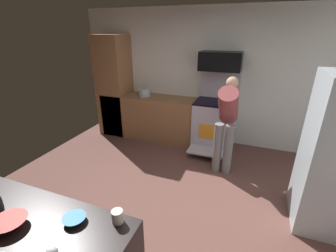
{
  "coord_description": "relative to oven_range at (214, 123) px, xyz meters",
  "views": [
    {
      "loc": [
        0.96,
        -2.25,
        2.19
      ],
      "look_at": [
        -0.02,
        0.3,
        1.05
      ],
      "focal_mm": 24.77,
      "sensor_mm": 36.0,
      "label": 1
    }
  ],
  "objects": [
    {
      "name": "ground_plane",
      "position": [
        -0.31,
        -1.97,
        -0.52
      ],
      "size": [
        5.2,
        4.8,
        0.02
      ],
      "primitive_type": "cube",
      "color": "brown"
    },
    {
      "name": "wall_back",
      "position": [
        -0.31,
        0.37,
        0.79
      ],
      "size": [
        5.2,
        0.12,
        2.6
      ],
      "primitive_type": "cube",
      "color": "silver",
      "rests_on": "ground"
    },
    {
      "name": "lower_cabinet_run",
      "position": [
        -1.21,
        0.01,
        -0.06
      ],
      "size": [
        2.4,
        0.6,
        0.9
      ],
      "primitive_type": "cube",
      "color": "brown",
      "rests_on": "ground"
    },
    {
      "name": "cabinet_column",
      "position": [
        -2.21,
        0.01,
        0.54
      ],
      "size": [
        0.6,
        0.6,
        2.1
      ],
      "primitive_type": "cube",
      "color": "brown",
      "rests_on": "ground"
    },
    {
      "name": "oven_range",
      "position": [
        0.0,
        0.0,
        0.0
      ],
      "size": [
        0.76,
        0.98,
        1.5
      ],
      "color": "#B7B3C3",
      "rests_on": "ground"
    },
    {
      "name": "microwave",
      "position": [
        0.0,
        0.09,
        1.16
      ],
      "size": [
        0.74,
        0.38,
        0.33
      ],
      "primitive_type": "cube",
      "color": "black",
      "rests_on": "oven_range"
    },
    {
      "name": "person_cook",
      "position": [
        0.29,
        -0.68,
        0.38
      ],
      "size": [
        0.31,
        0.66,
        1.5
      ],
      "color": "slate",
      "rests_on": "ground"
    },
    {
      "name": "mixing_bowl_small",
      "position": [
        -0.84,
        -3.46,
        0.42
      ],
      "size": [
        0.24,
        0.24,
        0.06
      ],
      "primitive_type": "cone",
      "rotation": [
        3.14,
        0.0,
        0.0
      ],
      "color": "red",
      "rests_on": "counter_island"
    },
    {
      "name": "mixing_bowl_prep",
      "position": [
        -0.45,
        -3.26,
        0.41
      ],
      "size": [
        0.17,
        0.17,
        0.04
      ],
      "primitive_type": "cone",
      "rotation": [
        3.14,
        0.0,
        0.0
      ],
      "color": "#2973B9",
      "rests_on": "counter_island"
    },
    {
      "name": "mug_coffee",
      "position": [
        -0.15,
        -3.15,
        0.44
      ],
      "size": [
        0.08,
        0.08,
        0.1
      ],
      "primitive_type": "cylinder",
      "color": "silver",
      "rests_on": "counter_island"
    },
    {
      "name": "stock_pot",
      "position": [
        -1.5,
        0.01,
        0.47
      ],
      "size": [
        0.25,
        0.25,
        0.16
      ],
      "primitive_type": "cylinder",
      "color": "#AFB4C0",
      "rests_on": "lower_cabinet_run"
    }
  ]
}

